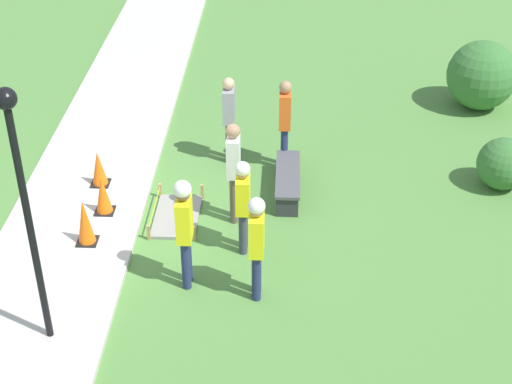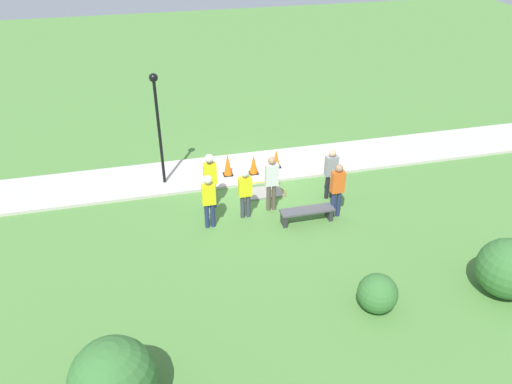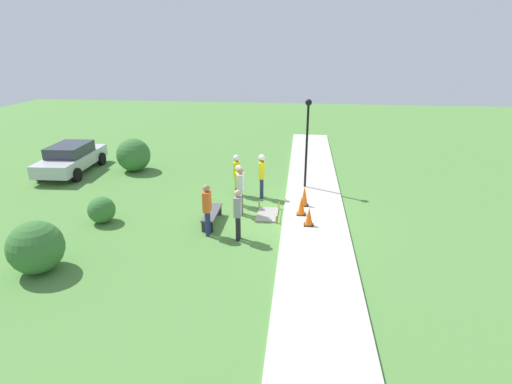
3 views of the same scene
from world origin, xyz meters
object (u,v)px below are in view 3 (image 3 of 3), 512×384
traffic_cone_sidewalk_edge (304,196)px  bystander_in_white_shirt (238,212)px  traffic_cone_far_patch (301,206)px  worker_supervisor (237,171)px  worker_assistant (239,182)px  lamppost_near (307,131)px  bystander_in_orange_shirt (207,207)px  worker_trainee (262,172)px  traffic_cone_near_patch (309,216)px  park_bench (212,215)px  bystander_in_gray_shirt (241,188)px  parked_car_silver (71,158)px

traffic_cone_sidewalk_edge → bystander_in_white_shirt: 3.74m
traffic_cone_far_patch → worker_supervisor: 3.50m
worker_assistant → lamppost_near: 3.86m
worker_supervisor → bystander_in_orange_shirt: bearing=174.6°
worker_assistant → bystander_in_orange_shirt: (-2.74, 0.64, 0.05)m
traffic_cone_sidewalk_edge → worker_supervisor: size_ratio=0.46×
worker_trainee → traffic_cone_near_patch: bearing=-144.3°
worker_supervisor → worker_trainee: bearing=-101.8°
traffic_cone_sidewalk_edge → lamppost_near: bearing=-0.8°
park_bench → bystander_in_orange_shirt: size_ratio=0.92×
traffic_cone_far_patch → park_bench: bearing=105.7°
worker_trainee → lamppost_near: bearing=-53.4°
park_bench → traffic_cone_near_patch: bearing=-90.2°
bystander_in_orange_shirt → worker_supervisor: bearing=-5.4°
traffic_cone_far_patch → traffic_cone_sidewalk_edge: bearing=-6.5°
bystander_in_gray_shirt → parked_car_silver: bystander_in_gray_shirt is taller
bystander_in_gray_shirt → lamppost_near: bearing=-37.4°
worker_assistant → parked_car_silver: (3.36, 9.05, -0.24)m
traffic_cone_sidewalk_edge → parked_car_silver: bearing=74.1°
bystander_in_white_shirt → worker_assistant: bearing=8.4°
bystander_in_gray_shirt → bystander_in_white_shirt: size_ratio=1.06×
traffic_cone_near_patch → bystander_in_white_shirt: bearing=116.5°
worker_trainee → bystander_in_white_shirt: size_ratio=1.07×
parked_car_silver → park_bench: bearing=-124.8°
park_bench → bystander_in_orange_shirt: (-0.97, -0.08, 0.73)m
traffic_cone_far_patch → lamppost_near: bearing=-2.4°
bystander_in_white_shirt → lamppost_near: size_ratio=0.46×
lamppost_near → parked_car_silver: size_ratio=0.84×
traffic_cone_near_patch → parked_car_silver: (5.15, 11.83, 0.32)m
bystander_in_orange_shirt → lamppost_near: bearing=-33.1°
worker_trainee → bystander_in_white_shirt: worker_trainee is taller
bystander_in_orange_shirt → bystander_in_white_shirt: (-0.21, -1.08, -0.03)m
traffic_cone_far_patch → traffic_cone_sidewalk_edge: 0.92m
worker_supervisor → bystander_in_gray_shirt: size_ratio=0.95×
bystander_in_orange_shirt → parked_car_silver: size_ratio=0.40×
worker_assistant → traffic_cone_near_patch: bearing=-122.7°
bystander_in_orange_shirt → park_bench: bearing=4.7°
park_bench → bystander_in_white_shirt: bystander_in_white_shirt is taller
parked_car_silver → traffic_cone_near_patch: bearing=-116.7°
traffic_cone_sidewalk_edge → bystander_in_orange_shirt: (-2.78, 3.25, 0.54)m
traffic_cone_sidewalk_edge → worker_assistant: 2.66m
bystander_in_orange_shirt → bystander_in_gray_shirt: size_ratio=0.97×
lamppost_near → worker_supervisor: bearing=111.1°
worker_assistant → bystander_in_white_shirt: bearing=-171.6°
worker_trainee → bystander_in_orange_shirt: worker_trainee is taller
worker_supervisor → lamppost_near: size_ratio=0.46×
worker_assistant → bystander_in_gray_shirt: bearing=-166.7°
bystander_in_orange_shirt → bystander_in_gray_shirt: bystander_in_gray_shirt is taller
worker_supervisor → lamppost_near: lamppost_near is taller
traffic_cone_near_patch → worker_assistant: 3.35m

